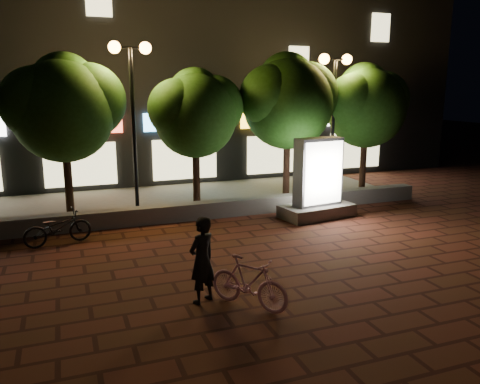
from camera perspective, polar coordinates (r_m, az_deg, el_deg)
name	(u,v)px	position (r m, az deg, el deg)	size (l,w,h in m)	color
ground	(239,263)	(11.09, -0.16, -8.47)	(80.00, 80.00, 0.00)	#54231A
retaining_wall	(193,211)	(14.66, -5.59, -2.27)	(16.00, 0.45, 0.50)	slate
sidewalk	(175,200)	(17.07, -7.74, -0.94)	(16.00, 5.00, 0.08)	slate
building_block	(140,63)	(23.01, -11.85, 14.78)	(28.00, 8.12, 11.30)	black
tree_left	(64,104)	(15.19, -20.18, 9.76)	(3.60, 3.00, 4.89)	black
tree_mid	(196,110)	(15.75, -5.25, 9.70)	(3.24, 2.70, 4.50)	black
tree_right	(289,98)	(16.91, 5.80, 11.06)	(3.72, 3.10, 5.07)	black
tree_far_right	(367,103)	(18.55, 14.84, 10.22)	(3.48, 2.90, 4.76)	black
street_lamp_left	(132,84)	(15.06, -12.76, 12.42)	(1.26, 0.36, 5.18)	black
street_lamp_right	(334,88)	(17.47, 11.17, 12.01)	(1.26, 0.36, 4.98)	black
ad_kiosk	(318,185)	(14.88, 9.22, 0.78)	(2.41, 1.45, 2.45)	slate
scooter_pink	(249,282)	(8.85, 1.06, -10.70)	(0.45, 1.60, 0.96)	#F1A0C9
rider	(202,260)	(8.95, -4.54, -8.07)	(0.60, 0.40, 1.65)	black
scooter_parked	(58,228)	(13.07, -20.87, -4.00)	(0.59, 1.68, 0.88)	black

